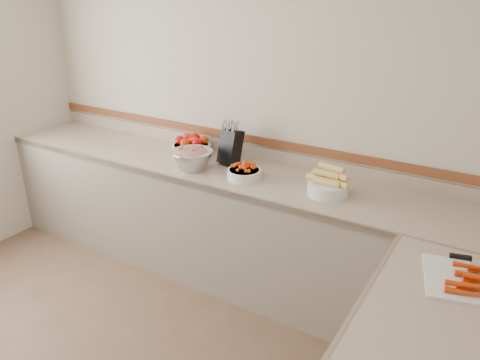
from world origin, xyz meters
The scene contains 8 objects.
back_wall centered at (0.00, 2.00, 1.30)m, with size 4.00×4.00×0.00m, color #C1B69F.
counter_back centered at (0.00, 1.68, 0.45)m, with size 4.00×0.65×1.08m.
knife_block centered at (-0.01, 1.80, 1.04)m, with size 0.17×0.19×0.34m.
tomato_bowl centered at (-0.38, 1.81, 0.97)m, with size 0.31×0.31×0.15m.
cherry_tomato_bowl centered at (0.23, 1.60, 0.94)m, with size 0.24×0.24×0.13m.
corn_bowl centered at (0.83, 1.65, 0.96)m, with size 0.29×0.27×0.19m.
rhubarb_bowl centered at (-0.18, 1.55, 0.99)m, with size 0.30×0.30×0.17m.
cutting_board centered at (1.78, 1.07, 0.92)m, with size 0.54×0.47×0.07m.
Camera 1 is at (1.78, -0.99, 2.15)m, focal length 35.00 mm.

